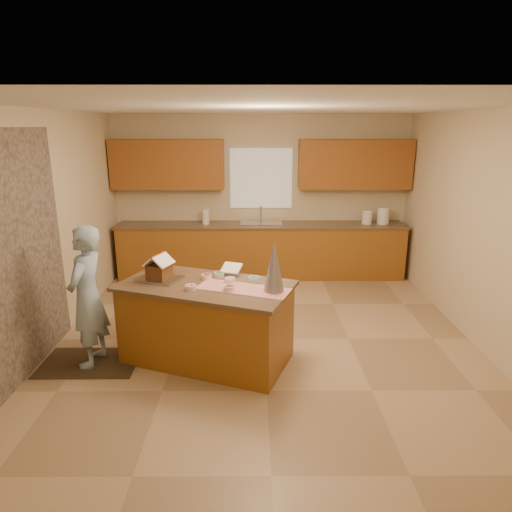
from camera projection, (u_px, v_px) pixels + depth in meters
name	position (u px, v px, depth m)	size (l,w,h in m)	color
floor	(264.00, 339.00, 5.58)	(5.50, 5.50, 0.00)	tan
ceiling	(266.00, 107.00, 4.83)	(5.50, 5.50, 0.00)	silver
wall_back	(261.00, 196.00, 7.85)	(5.50, 5.50, 0.00)	beige
wall_front	(277.00, 340.00, 2.56)	(5.50, 5.50, 0.00)	beige
wall_left	(46.00, 232.00, 5.19)	(5.50, 5.50, 0.00)	beige
wall_right	(483.00, 231.00, 5.22)	(5.50, 5.50, 0.00)	beige
stone_accent	(13.00, 260.00, 4.45)	(2.50, 2.50, 0.00)	gray
window_curtain	(261.00, 179.00, 7.74)	(1.05, 0.03, 1.00)	white
back_counter_base	(261.00, 251.00, 7.81)	(4.80, 0.60, 0.88)	brown
back_counter_top	(261.00, 225.00, 7.68)	(4.85, 0.63, 0.04)	brown
upper_cabinet_left	(167.00, 164.00, 7.52)	(1.85, 0.35, 0.80)	#9A5F21
upper_cabinet_right	(355.00, 164.00, 7.53)	(1.85, 0.35, 0.80)	#9A5F21
sink	(261.00, 226.00, 7.69)	(0.70, 0.45, 0.12)	silver
faucet	(261.00, 214.00, 7.81)	(0.03, 0.03, 0.28)	silver
island_base	(207.00, 324.00, 4.98)	(1.74, 0.87, 0.85)	brown
island_top	(205.00, 286.00, 4.86)	(1.81, 0.94, 0.04)	brown
table_runner	(243.00, 289.00, 4.71)	(0.96, 0.35, 0.01)	#B4160C
baking_tray	(160.00, 279.00, 4.99)	(0.44, 0.33, 0.02)	silver
cookbook	(231.00, 268.00, 5.11)	(0.21, 0.02, 0.17)	white
tinsel_tree	(274.00, 266.00, 4.57)	(0.21, 0.21, 0.53)	silver
rug	(90.00, 362.00, 5.01)	(1.04, 0.68, 0.01)	black
boy	(88.00, 297.00, 4.80)	(0.56, 0.37, 1.53)	#8EB0CA
canister_a	(367.00, 217.00, 7.66)	(0.17, 0.17, 0.23)	white
canister_b	(383.00, 216.00, 7.65)	(0.19, 0.19, 0.27)	white
canister_c	(385.00, 218.00, 7.66)	(0.15, 0.15, 0.21)	white
paper_towel	(206.00, 217.00, 7.64)	(0.12, 0.12, 0.25)	white
gingerbread_house	(159.00, 269.00, 4.96)	(0.34, 0.35, 0.27)	#563116
candy_bowls	(222.00, 281.00, 4.88)	(0.77, 0.57, 0.05)	#36A5CB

